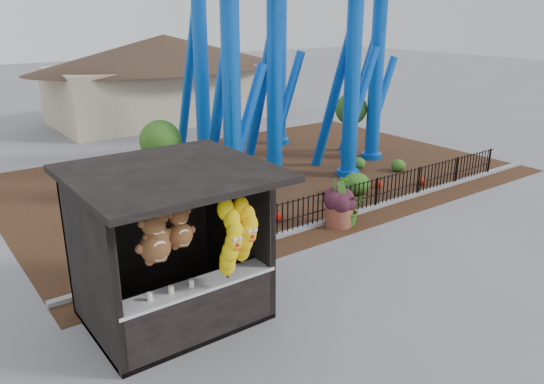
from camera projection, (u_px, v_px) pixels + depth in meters
ground at (325, 294)px, 11.49m from camera, size 120.00×120.00×0.00m
mulch_bed at (262, 175)px, 19.82m from camera, size 18.00×12.00×0.02m
curb at (357, 212)px, 16.00m from camera, size 18.00×0.18×0.12m
prize_booth at (176, 251)px, 9.98m from camera, size 3.50×3.40×3.12m
picket_fence at (379, 193)px, 16.36m from camera, size 12.20×0.06×1.00m
terracotta_planter at (339, 215)px, 15.08m from camera, size 0.82×0.82×0.65m
planter_foliage at (340, 193)px, 14.87m from camera, size 0.70×0.70×0.64m
potted_plant at (349, 209)px, 15.06m from camera, size 1.08×1.00×0.98m
landscaping at (313, 180)px, 18.13m from camera, size 7.68×4.14×0.72m
pavilion at (165, 63)px, 29.08m from camera, size 15.00×15.00×4.80m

